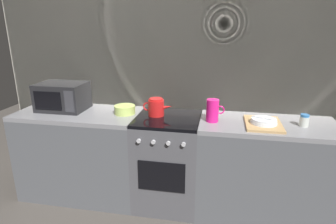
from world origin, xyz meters
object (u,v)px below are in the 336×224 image
Objects in this scene: pitcher at (213,110)px; dish_pile at (263,123)px; spice_jar at (304,120)px; kettle at (156,107)px; microwave at (63,96)px; mixing_bowl at (125,110)px; stove_unit at (168,161)px.

dish_pile is (0.43, -0.02, -0.08)m from pitcher.
kettle is at bearing 177.56° from spice_jar.
microwave is 0.66m from mixing_bowl.
pitcher reaches higher than spice_jar.
spice_jar reaches higher than mixing_bowl.
stove_unit is at bearing 174.54° from pitcher.
dish_pile is at bearing -2.78° from pitcher.
pitcher is (0.53, -0.07, 0.02)m from kettle.
spice_jar is (1.60, -0.05, 0.01)m from mixing_bowl.
spice_jar is (0.33, 0.04, 0.03)m from dish_pile.
microwave is at bearing 177.50° from stove_unit.
mixing_bowl is at bearing 175.26° from pitcher.
spice_jar is (1.29, -0.05, -0.03)m from kettle.
microwave is at bearing 176.68° from pitcher.
microwave reaches higher than dish_pile.
pitcher is (0.84, -0.07, 0.06)m from mixing_bowl.
pitcher reaches higher than stove_unit.
kettle is 1.42× the size of pitcher.
kettle is at bearing 172.32° from pitcher.
mixing_bowl is 0.84m from pitcher.
dish_pile is (0.84, -0.06, 0.47)m from stove_unit.
stove_unit is at bearing -2.50° from microwave.
microwave is at bearing 176.80° from dish_pile.
dish_pile is 0.33m from spice_jar.
stove_unit is 2.25× the size of dish_pile.
mixing_bowl is at bearing 178.09° from spice_jar.
mixing_bowl is at bearing -179.71° from kettle.
mixing_bowl is at bearing 175.93° from dish_pile.
pitcher is at bearing -5.46° from stove_unit.
stove_unit is 1.23m from microwave.
microwave reaches higher than mixing_bowl.
microwave is 4.38× the size of spice_jar.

